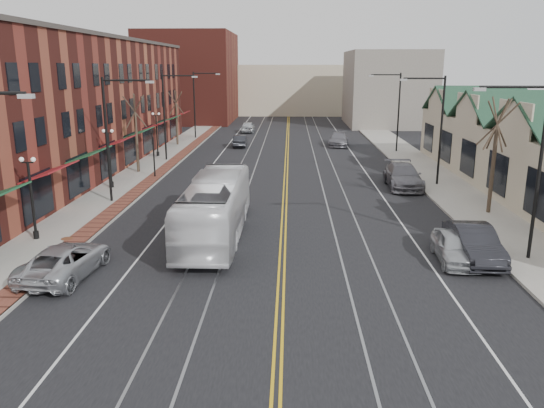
# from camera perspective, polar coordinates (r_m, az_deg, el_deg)

# --- Properties ---
(ground) EXTENTS (160.00, 160.00, 0.00)m
(ground) POSITION_cam_1_polar(r_m,az_deg,el_deg) (19.79, 0.83, -11.86)
(ground) COLOR black
(ground) RESTS_ON ground
(sidewalk_left) EXTENTS (4.00, 120.00, 0.15)m
(sidewalk_left) POSITION_cam_1_polar(r_m,az_deg,el_deg) (40.63, -15.75, 1.64)
(sidewalk_left) COLOR gray
(sidewalk_left) RESTS_ON ground
(sidewalk_right) EXTENTS (4.00, 120.00, 0.15)m
(sidewalk_right) POSITION_cam_1_polar(r_m,az_deg,el_deg) (40.44, 18.70, 1.35)
(sidewalk_right) COLOR gray
(sidewalk_right) RESTS_ON ground
(building_left) EXTENTS (10.00, 50.00, 11.00)m
(building_left) POSITION_cam_1_polar(r_m,az_deg,el_deg) (48.82, -21.68, 9.72)
(building_left) COLOR maroon
(building_left) RESTS_ON ground
(building_right) EXTENTS (8.00, 36.00, 4.60)m
(building_right) POSITION_cam_1_polar(r_m,az_deg,el_deg) (42.15, 26.80, 4.16)
(building_right) COLOR #C6B698
(building_right) RESTS_ON ground
(backdrop_left) EXTENTS (14.00, 18.00, 14.00)m
(backdrop_left) POSITION_cam_1_polar(r_m,az_deg,el_deg) (89.24, -8.81, 13.31)
(backdrop_left) COLOR maroon
(backdrop_left) RESTS_ON ground
(backdrop_mid) EXTENTS (22.00, 14.00, 9.00)m
(backdrop_mid) POSITION_cam_1_polar(r_m,az_deg,el_deg) (102.80, 1.83, 12.23)
(backdrop_mid) COLOR #C6B698
(backdrop_mid) RESTS_ON ground
(backdrop_right) EXTENTS (12.00, 16.00, 11.00)m
(backdrop_right) POSITION_cam_1_polar(r_m,az_deg,el_deg) (84.07, 12.30, 12.05)
(backdrop_right) COLOR slate
(backdrop_right) RESTS_ON ground
(streetlight_l_1) EXTENTS (3.33, 0.25, 8.00)m
(streetlight_l_1) POSITION_cam_1_polar(r_m,az_deg,el_deg) (35.78, -16.74, 7.93)
(streetlight_l_1) COLOR black
(streetlight_l_1) RESTS_ON sidewalk_left
(streetlight_l_2) EXTENTS (3.33, 0.25, 8.00)m
(streetlight_l_2) POSITION_cam_1_polar(r_m,az_deg,el_deg) (51.14, -11.06, 10.11)
(streetlight_l_2) COLOR black
(streetlight_l_2) RESTS_ON sidewalk_left
(streetlight_l_3) EXTENTS (3.33, 0.25, 8.00)m
(streetlight_l_3) POSITION_cam_1_polar(r_m,az_deg,el_deg) (66.80, -7.99, 11.24)
(streetlight_l_3) COLOR black
(streetlight_l_3) RESTS_ON sidewalk_left
(streetlight_r_0) EXTENTS (3.33, 0.25, 8.00)m
(streetlight_r_0) POSITION_cam_1_polar(r_m,az_deg,el_deg) (26.30, 26.10, 4.83)
(streetlight_r_0) COLOR black
(streetlight_r_0) RESTS_ON sidewalk_right
(streetlight_r_1) EXTENTS (3.33, 0.25, 8.00)m
(streetlight_r_1) POSITION_cam_1_polar(r_m,az_deg,el_deg) (41.31, 17.21, 8.72)
(streetlight_r_1) COLOR black
(streetlight_r_1) RESTS_ON sidewalk_right
(streetlight_r_2) EXTENTS (3.33, 0.25, 8.00)m
(streetlight_r_2) POSITION_cam_1_polar(r_m,az_deg,el_deg) (56.86, 13.05, 10.44)
(streetlight_r_2) COLOR black
(streetlight_r_2) RESTS_ON sidewalk_right
(lamppost_l_1) EXTENTS (0.84, 0.28, 4.27)m
(lamppost_l_1) POSITION_cam_1_polar(r_m,az_deg,el_deg) (29.62, -24.40, 0.38)
(lamppost_l_1) COLOR black
(lamppost_l_1) RESTS_ON sidewalk_left
(lamppost_l_2) EXTENTS (0.84, 0.28, 4.27)m
(lamppost_l_2) POSITION_cam_1_polar(r_m,az_deg,el_deg) (40.48, -17.04, 4.58)
(lamppost_l_2) COLOR black
(lamppost_l_2) RESTS_ON sidewalk_left
(lamppost_l_3) EXTENTS (0.84, 0.28, 4.27)m
(lamppost_l_3) POSITION_cam_1_polar(r_m,az_deg,el_deg) (53.76, -12.28, 7.23)
(lamppost_l_3) COLOR black
(lamppost_l_3) RESTS_ON sidewalk_left
(tree_left_near) EXTENTS (1.78, 1.37, 6.48)m
(tree_left_near) POSITION_cam_1_polar(r_m,az_deg,el_deg) (45.86, -14.41, 7.53)
(tree_left_near) COLOR #382B21
(tree_left_near) RESTS_ON sidewalk_left
(tree_left_far) EXTENTS (1.66, 1.28, 6.02)m
(tree_left_far) POSITION_cam_1_polar(r_m,az_deg,el_deg) (61.33, -10.24, 9.22)
(tree_left_far) COLOR #382B21
(tree_left_far) RESTS_ON sidewalk_left
(tree_right_mid) EXTENTS (1.90, 1.46, 6.93)m
(tree_right_mid) POSITION_cam_1_polar(r_m,az_deg,el_deg) (34.34, 22.80, 5.00)
(tree_right_mid) COLOR #382B21
(tree_right_mid) RESTS_ON sidewalk_right
(manhole_mid) EXTENTS (0.60, 0.60, 0.02)m
(manhole_mid) POSITION_cam_1_polar(r_m,az_deg,el_deg) (25.24, -25.56, -6.96)
(manhole_mid) COLOR #592D19
(manhole_mid) RESTS_ON sidewalk_left
(manhole_far) EXTENTS (0.60, 0.60, 0.02)m
(manhole_far) POSITION_cam_1_polar(r_m,az_deg,el_deg) (29.48, -21.19, -3.49)
(manhole_far) COLOR #592D19
(manhole_far) RESTS_ON sidewalk_left
(traffic_signal) EXTENTS (0.18, 0.15, 3.80)m
(traffic_signal) POSITION_cam_1_polar(r_m,az_deg,el_deg) (43.60, -12.63, 5.74)
(traffic_signal) COLOR black
(traffic_signal) RESTS_ON sidewalk_left
(transit_bus) EXTENTS (2.70, 11.46, 3.19)m
(transit_bus) POSITION_cam_1_polar(r_m,az_deg,el_deg) (28.01, -6.11, -0.41)
(transit_bus) COLOR white
(transit_bus) RESTS_ON ground
(parked_suv) EXTENTS (2.85, 5.37, 1.44)m
(parked_suv) POSITION_cam_1_polar(r_m,az_deg,el_deg) (24.56, -21.35, -5.70)
(parked_suv) COLOR #ADAFB4
(parked_suv) RESTS_ON ground
(parked_car_a) EXTENTS (1.91, 4.26, 1.42)m
(parked_car_a) POSITION_cam_1_polar(r_m,az_deg,el_deg) (25.98, 19.09, -4.41)
(parked_car_a) COLOR #B1B4B8
(parked_car_a) RESTS_ON ground
(parked_car_b) EXTENTS (1.78, 4.96, 1.63)m
(parked_car_b) POSITION_cam_1_polar(r_m,az_deg,el_deg) (26.53, 20.84, -3.94)
(parked_car_b) COLOR black
(parked_car_b) RESTS_ON ground
(parked_car_c) EXTENTS (2.59, 6.01, 1.72)m
(parked_car_c) POSITION_cam_1_polar(r_m,az_deg,el_deg) (40.76, 13.91, 2.94)
(parked_car_c) COLOR slate
(parked_car_c) RESTS_ON ground
(parked_car_d) EXTENTS (2.02, 4.83, 1.63)m
(parked_car_d) POSITION_cam_1_polar(r_m,az_deg,el_deg) (40.55, 13.74, 2.82)
(parked_car_d) COLOR black
(parked_car_d) RESTS_ON ground
(distant_car_left) EXTENTS (1.48, 4.02, 1.31)m
(distant_car_left) POSITION_cam_1_polar(r_m,az_deg,el_deg) (59.99, -3.45, 6.79)
(distant_car_left) COLOR #222327
(distant_car_left) RESTS_ON ground
(distant_car_right) EXTENTS (2.78, 5.38, 1.49)m
(distant_car_right) POSITION_cam_1_polar(r_m,az_deg,el_deg) (61.08, 7.18, 6.93)
(distant_car_right) COLOR slate
(distant_car_right) RESTS_ON ground
(distant_car_far) EXTENTS (1.77, 4.35, 1.48)m
(distant_car_far) POSITION_cam_1_polar(r_m,az_deg,el_deg) (73.19, -2.61, 8.29)
(distant_car_far) COLOR #B9BDC1
(distant_car_far) RESTS_ON ground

